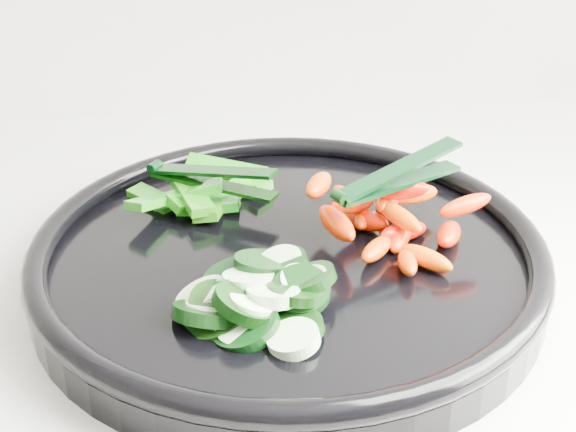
{
  "coord_description": "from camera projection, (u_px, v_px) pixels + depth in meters",
  "views": [
    {
      "loc": [
        0.62,
        1.15,
        1.26
      ],
      "look_at": [
        0.67,
        1.65,
        0.99
      ],
      "focal_mm": 50.0,
      "sensor_mm": 36.0,
      "label": 1
    }
  ],
  "objects": [
    {
      "name": "tong_pepper",
      "position": [
        209.0,
        177.0,
        0.64
      ],
      "size": [
        0.1,
        0.07,
        0.02
      ],
      "color": "black",
      "rests_on": "pepper_pile"
    },
    {
      "name": "pepper_pile",
      "position": [
        204.0,
        194.0,
        0.65
      ],
      "size": [
        0.12,
        0.1,
        0.04
      ],
      "color": "#1E6609",
      "rests_on": "veggie_tray"
    },
    {
      "name": "tong_carrot",
      "position": [
        395.0,
        177.0,
        0.58
      ],
      "size": [
        0.11,
        0.07,
        0.02
      ],
      "color": "black",
      "rests_on": "carrot_pile"
    },
    {
      "name": "veggie_tray",
      "position": [
        288.0,
        258.0,
        0.59
      ],
      "size": [
        0.43,
        0.43,
        0.04
      ],
      "color": "black",
      "rests_on": "counter"
    },
    {
      "name": "cucumber_pile",
      "position": [
        250.0,
        298.0,
        0.52
      ],
      "size": [
        0.12,
        0.12,
        0.04
      ],
      "color": "black",
      "rests_on": "veggie_tray"
    },
    {
      "name": "carrot_pile",
      "position": [
        385.0,
        214.0,
        0.6
      ],
      "size": [
        0.14,
        0.15,
        0.05
      ],
      "color": "#FE5B00",
      "rests_on": "veggie_tray"
    }
  ]
}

